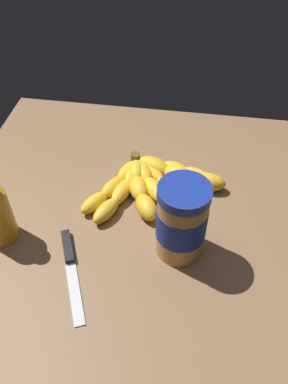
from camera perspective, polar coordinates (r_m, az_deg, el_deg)
ground_plane at (r=80.51cm, az=-2.74°, el=-3.40°), size 70.90×70.36×4.00cm
banana_bunch at (r=81.39cm, az=1.17°, el=1.13°), size 20.79×28.80×3.78cm
peanut_butter_jar at (r=67.16cm, az=5.43°, el=-4.15°), size 8.77×8.77×15.42cm
butter_knife at (r=71.28cm, az=-10.53°, el=-10.44°), size 18.05×9.03×1.20cm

